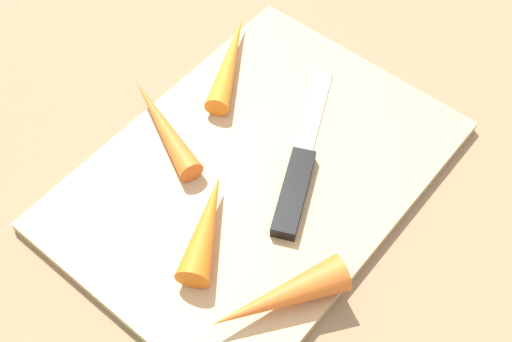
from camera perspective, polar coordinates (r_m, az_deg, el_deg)
name	(u,v)px	position (r m, az deg, el deg)	size (l,w,h in m)	color
ground_plane	(256,178)	(0.64, 0.00, -0.61)	(1.40, 1.40, 0.00)	#8C6D4C
cutting_board	(256,175)	(0.63, 0.00, -0.31)	(0.36, 0.26, 0.01)	tan
knife	(295,183)	(0.61, 3.27, -1.02)	(0.19, 0.10, 0.01)	#B7B7BC
carrot_longest	(230,60)	(0.70, -2.18, 9.24)	(0.02, 0.02, 0.13)	orange
carrot_shortest	(206,226)	(0.58, -4.18, -4.59)	(0.03, 0.03, 0.10)	orange
carrot_long	(163,125)	(0.65, -7.81, 3.83)	(0.02, 0.02, 0.13)	orange
carrot_short	(278,298)	(0.55, 1.88, -10.56)	(0.03, 0.03, 0.11)	orange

